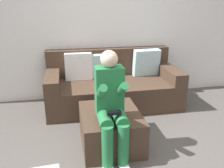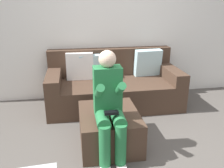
{
  "view_description": "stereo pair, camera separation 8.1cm",
  "coord_description": "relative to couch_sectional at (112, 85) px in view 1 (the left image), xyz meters",
  "views": [
    {
      "loc": [
        -0.74,
        -2.01,
        1.62
      ],
      "look_at": [
        -0.16,
        0.93,
        0.55
      ],
      "focal_mm": 38.32,
      "sensor_mm": 36.0,
      "label": 1
    },
    {
      "loc": [
        -0.66,
        -2.03,
        1.62
      ],
      "look_at": [
        -0.16,
        0.93,
        0.55
      ],
      "focal_mm": 38.32,
      "sensor_mm": 36.0,
      "label": 2
    }
  ],
  "objects": [
    {
      "name": "ottoman",
      "position": [
        -0.25,
        -1.14,
        -0.11
      ],
      "size": [
        0.67,
        0.79,
        0.4
      ],
      "primitive_type": "cube",
      "color": "#473326",
      "rests_on": "ground_plane"
    },
    {
      "name": "wall_back",
      "position": [
        0.04,
        0.45,
        0.93
      ],
      "size": [
        5.68,
        0.1,
        2.49
      ],
      "primitive_type": "cube",
      "color": "silver",
      "rests_on": "ground_plane"
    },
    {
      "name": "person_seated",
      "position": [
        -0.28,
        -1.35,
        0.29
      ],
      "size": [
        0.3,
        0.59,
        1.14
      ],
      "color": "#26723F",
      "rests_on": "ground_plane"
    },
    {
      "name": "ground_plane",
      "position": [
        0.04,
        -1.54,
        -0.31
      ],
      "size": [
        7.39,
        7.39,
        0.0
      ],
      "primitive_type": "plane",
      "color": "#544F49"
    },
    {
      "name": "couch_sectional",
      "position": [
        0.0,
        0.0,
        0.0
      ],
      "size": [
        2.05,
        0.95,
        0.86
      ],
      "color": "#473326",
      "rests_on": "ground_plane"
    }
  ]
}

